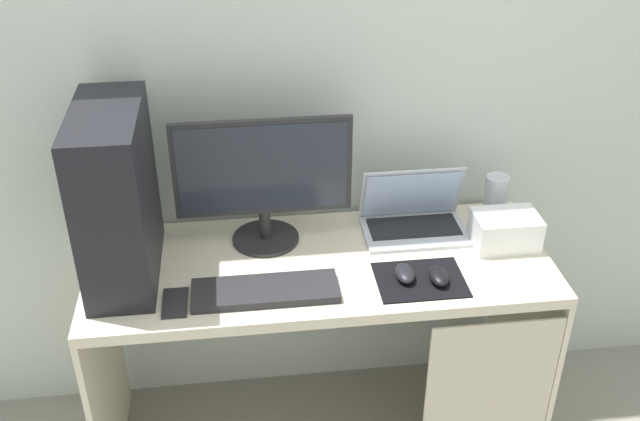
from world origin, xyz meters
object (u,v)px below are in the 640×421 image
object	(u,v)px
speaker	(496,198)
mouse_left	(405,274)
monitor	(263,179)
keyboard	(265,291)
cell_phone	(175,303)
mouse_right	(439,276)
projector	(505,230)
pc_tower	(116,196)
laptop	(413,218)

from	to	relation	value
speaker	mouse_left	world-z (taller)	speaker
monitor	keyboard	distance (m)	0.35
mouse_left	cell_phone	distance (m)	0.67
keyboard	mouse_right	bearing A→B (deg)	-0.57
mouse_left	cell_phone	bearing A→B (deg)	-177.00
projector	mouse_left	world-z (taller)	projector
monitor	pc_tower	bearing A→B (deg)	-164.96
mouse_left	cell_phone	world-z (taller)	mouse_left
monitor	cell_phone	xyz separation A→B (m)	(-0.27, -0.29, -0.22)
laptop	speaker	distance (m)	0.29
keyboard	speaker	bearing A→B (deg)	22.56
cell_phone	pc_tower	bearing A→B (deg)	129.12
laptop	speaker	xyz separation A→B (m)	(0.28, 0.03, 0.04)
monitor	mouse_right	world-z (taller)	monitor
speaker	cell_phone	bearing A→B (deg)	-161.85
speaker	keyboard	world-z (taller)	speaker
projector	keyboard	bearing A→B (deg)	-167.78
keyboard	mouse_right	xyz separation A→B (m)	(0.51, -0.01, 0.01)
laptop	keyboard	world-z (taller)	laptop
mouse_left	monitor	bearing A→B (deg)	146.80
mouse_left	laptop	bearing A→B (deg)	71.90
laptop	speaker	bearing A→B (deg)	6.59
monitor	cell_phone	distance (m)	0.46
speaker	mouse_left	distance (m)	0.48
mouse_right	cell_phone	size ratio (longest dim) A/B	0.74
monitor	projector	world-z (taller)	monitor
pc_tower	mouse_right	bearing A→B (deg)	-10.57
keyboard	mouse_left	distance (m)	0.41
laptop	projector	xyz separation A→B (m)	(0.26, -0.13, 0.01)
mouse_right	pc_tower	bearing A→B (deg)	169.43
pc_tower	keyboard	size ratio (longest dim) A/B	1.23
mouse_left	mouse_right	xyz separation A→B (m)	(0.09, -0.03, 0.00)
keyboard	laptop	bearing A→B (deg)	30.32
mouse_left	mouse_right	distance (m)	0.10
pc_tower	speaker	xyz separation A→B (m)	(1.18, 0.16, -0.18)
pc_tower	mouse_right	distance (m)	0.95
monitor	keyboard	xyz separation A→B (m)	(-0.02, -0.28, -0.21)
monitor	projector	bearing A→B (deg)	-8.54
projector	keyboard	size ratio (longest dim) A/B	0.48
laptop	mouse_right	distance (m)	0.30
speaker	cell_phone	size ratio (longest dim) A/B	1.20
cell_phone	projector	bearing A→B (deg)	10.04
speaker	mouse_right	distance (m)	0.43
pc_tower	cell_phone	distance (m)	0.34
pc_tower	monitor	world-z (taller)	pc_tower
pc_tower	mouse_right	world-z (taller)	pc_tower
keyboard	mouse_right	size ratio (longest dim) A/B	4.38
speaker	keyboard	xyz separation A→B (m)	(-0.78, -0.33, -0.07)
pc_tower	speaker	distance (m)	1.21
projector	mouse_right	xyz separation A→B (m)	(-0.26, -0.17, -0.03)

